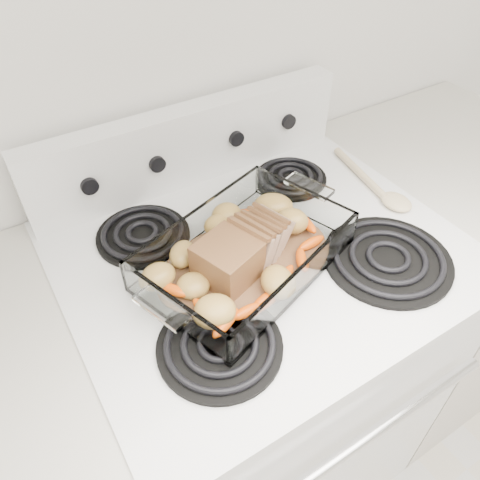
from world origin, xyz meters
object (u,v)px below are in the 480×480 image
counter_right (427,277)px  baking_dish (246,257)px  electric_range (256,369)px  pork_roast (237,251)px

counter_right → baking_dish: size_ratio=2.43×
counter_right → baking_dish: baking_dish is taller
electric_range → counter_right: 0.67m
counter_right → baking_dish: (-0.72, -0.03, 0.50)m
electric_range → baking_dish: size_ratio=2.91×
electric_range → counter_right: size_ratio=1.20×
counter_right → pork_roast: bearing=-177.9°
pork_roast → baking_dish: bearing=-7.1°
electric_range → baking_dish: electric_range is taller
baking_dish → pork_roast: pork_roast is taller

